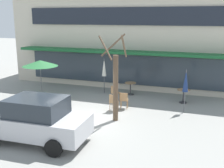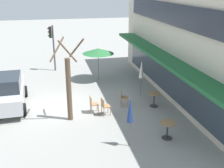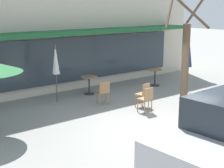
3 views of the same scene
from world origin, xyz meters
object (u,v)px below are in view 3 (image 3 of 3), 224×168
Objects in this scene: cafe_table_near_wall at (155,75)px; cafe_table_streetside at (89,82)px; patio_umbrella_green_folded at (189,54)px; cafe_chair_2 at (144,93)px; street_tree at (185,65)px; cafe_chair_0 at (104,91)px; patio_umbrella_corner_open at (56,60)px; cafe_chair_1 at (146,98)px.

cafe_table_near_wall is 3.32m from cafe_table_streetside.
cafe_table_near_wall is 0.35× the size of patio_umbrella_green_folded.
street_tree reaches higher than cafe_chair_2.
cafe_chair_0 is 3.32m from street_tree.
cafe_table_streetside is 1.66m from cafe_chair_0.
cafe_chair_0 is (-3.73, -0.96, 0.01)m from cafe_table_near_wall.
patio_umbrella_green_folded is at bearing -82.91° from cafe_table_near_wall.
patio_umbrella_corner_open is at bearing -172.93° from cafe_table_streetside.
patio_umbrella_green_folded reaches higher than cafe_chair_0.
patio_umbrella_corner_open is 3.71m from cafe_chair_1.
street_tree reaches higher than cafe_table_streetside.
cafe_chair_1 is at bearing -73.01° from cafe_chair_0.
patio_umbrella_corner_open is at bearing 129.22° from cafe_chair_2.
cafe_chair_0 is 1.00× the size of cafe_chair_2.
cafe_table_streetside is 0.85× the size of cafe_chair_0.
patio_umbrella_corner_open reaches higher than cafe_chair_2.
patio_umbrella_corner_open is 4.83m from street_tree.
cafe_chair_0 and cafe_chair_2 have the same top height.
cafe_chair_2 is (2.10, -2.58, -1.10)m from patio_umbrella_corner_open.
cafe_table_near_wall is 3.85m from cafe_chair_0.
patio_umbrella_green_folded is 3.25m from cafe_chair_2.
cafe_chair_2 is (-2.81, -2.15, 0.01)m from cafe_table_near_wall.
cafe_table_streetside is 3.31m from cafe_chair_1.
cafe_chair_1 is (-3.42, -0.97, -1.10)m from patio_umbrella_green_folded.
street_tree is at bearing -67.32° from cafe_chair_1.
cafe_table_streetside is at bearing 7.07° from patio_umbrella_corner_open.
street_tree reaches higher than cafe_chair_0.
cafe_table_streetside is 4.70m from street_tree.
street_tree is (0.10, -1.71, 1.26)m from cafe_chair_2.
patio_umbrella_green_folded is at bearing 15.82° from cafe_chair_1.
cafe_table_near_wall is 0.35× the size of patio_umbrella_corner_open.
patio_umbrella_green_folded is 4.16m from cafe_chair_0.
cafe_chair_2 is (0.92, -1.19, 0.00)m from cafe_chair_0.
patio_umbrella_green_folded is 3.63m from street_tree.
cafe_chair_1 is (0.06, -3.31, 0.01)m from cafe_table_streetside.
patio_umbrella_green_folded reaches higher than cafe_chair_2.
street_tree is at bearing -70.64° from cafe_chair_0.
patio_umbrella_green_folded and patio_umbrella_corner_open have the same top height.
cafe_chair_0 is 1.00× the size of cafe_chair_1.
street_tree is (2.21, -4.29, 0.15)m from patio_umbrella_corner_open.
cafe_table_streetside is 0.19× the size of street_tree.
cafe_table_streetside is 4.33m from patio_umbrella_green_folded.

